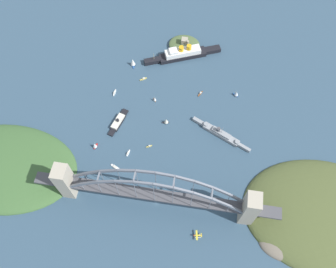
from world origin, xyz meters
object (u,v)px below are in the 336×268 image
object	(u,v)px
small_boat_9	(114,93)
small_boat_10	(155,99)
harbor_arch_bridge	(155,194)
small_boat_3	(236,94)
naval_cruiser	(221,134)
channel_marker_buoy	(183,190)
harbor_ferry_steamer	(118,122)
small_boat_4	(143,79)
small_boat_5	(95,145)
small_boat_0	(133,62)
small_boat_2	(166,121)
small_boat_7	(149,146)
seaplane_taxiing_near_bridge	(197,235)
small_boat_1	(115,167)
small_boat_6	(128,153)
small_boat_8	(200,93)
fort_island_mid_harbor	(184,45)
ocean_liner	(183,54)

from	to	relation	value
small_boat_9	small_boat_10	bearing A→B (deg)	-3.76
harbor_arch_bridge	small_boat_3	bearing A→B (deg)	63.85
naval_cruiser	channel_marker_buoy	world-z (taller)	naval_cruiser
harbor_ferry_steamer	small_boat_4	world-z (taller)	harbor_ferry_steamer
small_boat_10	channel_marker_buoy	size ratio (longest dim) A/B	2.69
small_boat_5	small_boat_0	bearing A→B (deg)	81.73
small_boat_2	small_boat_7	world-z (taller)	small_boat_2
harbor_ferry_steamer	small_boat_2	xyz separation A→B (m)	(55.62, 8.60, 1.84)
harbor_arch_bridge	small_boat_0	distance (m)	189.34
seaplane_taxiing_near_bridge	small_boat_7	size ratio (longest dim) A/B	1.46
small_boat_9	small_boat_10	size ratio (longest dim) A/B	1.31
harbor_ferry_steamer	small_boat_1	size ratio (longest dim) A/B	3.16
small_boat_6	small_boat_7	xyz separation A→B (m)	(21.73, 12.32, -0.09)
small_boat_1	small_boat_4	size ratio (longest dim) A/B	1.44
small_boat_10	small_boat_9	bearing A→B (deg)	176.24
small_boat_0	harbor_ferry_steamer	bearing A→B (deg)	-89.75
small_boat_1	small_boat_8	xyz separation A→B (m)	(80.98, 112.58, 0.12)
harbor_ferry_steamer	small_boat_2	bearing A→B (deg)	8.79
small_boat_4	small_boat_5	xyz separation A→B (m)	(-35.54, -103.10, 3.53)
harbor_arch_bridge	small_boat_6	xyz separation A→B (m)	(-40.86, 51.77, -27.65)
seaplane_taxiing_near_bridge	small_boat_3	bearing A→B (deg)	81.06
small_boat_8	channel_marker_buoy	bearing A→B (deg)	-91.85
harbor_ferry_steamer	small_boat_2	size ratio (longest dim) A/B	4.47
harbor_ferry_steamer	fort_island_mid_harbor	bearing A→B (deg)	64.91
ocean_liner	small_boat_1	world-z (taller)	ocean_liner
fort_island_mid_harbor	seaplane_taxiing_near_bridge	distance (m)	250.50
ocean_liner	seaplane_taxiing_near_bridge	xyz separation A→B (m)	(45.02, -228.35, -3.43)
fort_island_mid_harbor	small_boat_10	xyz separation A→B (m)	(-23.90, -92.68, -0.24)
naval_cruiser	small_boat_1	size ratio (longest dim) A/B	5.60
small_boat_2	small_boat_8	xyz separation A→B (m)	(35.04, 47.51, -3.20)
harbor_arch_bridge	small_boat_6	world-z (taller)	harbor_arch_bridge
ocean_liner	small_boat_3	xyz separation A→B (m)	(72.77, -51.97, -1.76)
small_boat_10	fort_island_mid_harbor	bearing A→B (deg)	75.54
harbor_arch_bridge	channel_marker_buoy	world-z (taller)	harbor_arch_bridge
small_boat_3	small_boat_8	bearing A→B (deg)	-174.58
ocean_liner	small_boat_4	distance (m)	62.97
small_boat_3	channel_marker_buoy	bearing A→B (deg)	-109.91
seaplane_taxiing_near_bridge	small_boat_0	world-z (taller)	small_boat_0
small_boat_2	harbor_ferry_steamer	bearing A→B (deg)	-171.21
small_boat_3	small_boat_7	bearing A→B (deg)	-137.27
ocean_liner	fort_island_mid_harbor	size ratio (longest dim) A/B	2.36
small_boat_0	small_boat_10	distance (m)	63.16
small_boat_7	seaplane_taxiing_near_bridge	bearing A→B (deg)	-54.46
small_boat_2	small_boat_6	distance (m)	58.56
small_boat_3	small_boat_5	distance (m)	180.06
naval_cruiser	fort_island_mid_harbor	size ratio (longest dim) A/B	1.67
ocean_liner	small_boat_7	bearing A→B (deg)	-98.21
small_boat_1	small_boat_6	xyz separation A→B (m)	(10.14, 18.83, 0.19)
small_boat_9	small_boat_6	bearing A→B (deg)	-66.67
small_boat_1	small_boat_2	size ratio (longest dim) A/B	1.42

